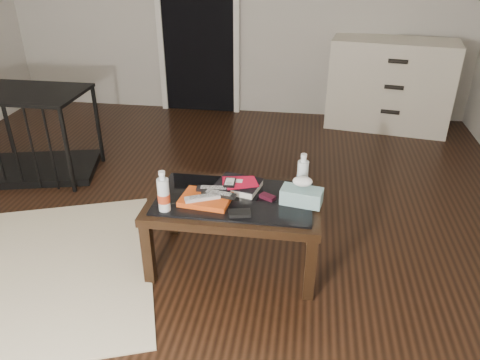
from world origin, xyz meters
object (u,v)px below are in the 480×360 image
object	(u,v)px
water_bottle_left	(163,191)
dresser	(390,85)
textbook	(239,185)
tissue_box	(302,196)
pet_crate	(37,147)
water_bottle_right	(303,173)
coffee_table	(235,207)

from	to	relation	value
water_bottle_left	dresser	bearing A→B (deg)	59.88
textbook	tissue_box	size ratio (longest dim) A/B	1.09
textbook	water_bottle_left	distance (m)	0.48
pet_crate	textbook	distance (m)	2.05
textbook	tissue_box	bearing A→B (deg)	-3.23
water_bottle_right	water_bottle_left	bearing A→B (deg)	-155.93
dresser	textbook	xyz separation A→B (m)	(-1.19, -2.40, 0.03)
dresser	textbook	bearing A→B (deg)	-107.82
pet_crate	water_bottle_left	size ratio (longest dim) A/B	4.27
coffee_table	water_bottle_left	world-z (taller)	water_bottle_left
pet_crate	tissue_box	size ratio (longest dim) A/B	4.42
dresser	pet_crate	world-z (taller)	dresser
dresser	water_bottle_left	size ratio (longest dim) A/B	5.30
coffee_table	textbook	size ratio (longest dim) A/B	4.00
pet_crate	water_bottle_right	world-z (taller)	pet_crate
water_bottle_right	tissue_box	size ratio (longest dim) A/B	1.03
coffee_table	water_bottle_left	bearing A→B (deg)	-152.27
coffee_table	water_bottle_right	size ratio (longest dim) A/B	4.20
pet_crate	coffee_table	bearing A→B (deg)	-41.78
dresser	water_bottle_left	xyz separation A→B (m)	(-1.56, -2.70, 0.13)
textbook	tissue_box	world-z (taller)	tissue_box
pet_crate	textbook	bearing A→B (deg)	-39.03
water_bottle_left	tissue_box	world-z (taller)	water_bottle_left
water_bottle_left	coffee_table	bearing A→B (deg)	27.73
dresser	water_bottle_left	distance (m)	3.12
coffee_table	textbook	distance (m)	0.14
tissue_box	water_bottle_left	bearing A→B (deg)	-155.95
pet_crate	textbook	world-z (taller)	pet_crate
water_bottle_left	tissue_box	distance (m)	0.77
tissue_box	pet_crate	bearing A→B (deg)	166.42
coffee_table	pet_crate	bearing A→B (deg)	152.00
dresser	pet_crate	distance (m)	3.40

